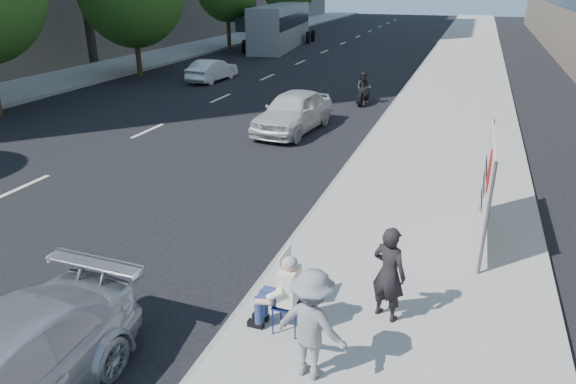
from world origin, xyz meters
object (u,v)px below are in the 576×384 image
at_px(white_sedan_mid, 212,70).
at_px(motorcycle, 364,90).
at_px(protest_banner, 487,183).
at_px(bus, 281,27).
at_px(jogger, 312,324).
at_px(pedestrian_woman, 389,273).
at_px(seated_protester, 282,288).
at_px(white_sedan_near, 293,111).

xyz_separation_m(white_sedan_mid, motorcycle, (9.03, -2.77, 0.05)).
relative_size(protest_banner, bus, 0.25).
distance_m(jogger, motorcycle, 17.63).
relative_size(pedestrian_woman, motorcycle, 0.78).
distance_m(seated_protester, pedestrian_woman, 1.71).
height_order(jogger, pedestrian_woman, jogger).
bearing_deg(jogger, seated_protester, -36.55).
relative_size(pedestrian_woman, protest_banner, 0.52).
height_order(seated_protester, white_sedan_near, white_sedan_near).
height_order(seated_protester, pedestrian_woman, pedestrian_woman).
xyz_separation_m(protest_banner, motorcycle, (-5.06, 12.35, -0.76)).
height_order(protest_banner, bus, bus).
bearing_deg(white_sedan_mid, bus, -79.28).
relative_size(motorcycle, bus, 0.17).
bearing_deg(bus, white_sedan_near, -76.15).
relative_size(seated_protester, protest_banner, 0.43).
bearing_deg(white_sedan_near, jogger, -64.07).
relative_size(protest_banner, motorcycle, 1.50).
distance_m(protest_banner, motorcycle, 13.37).
bearing_deg(seated_protester, motorcycle, 97.52).
xyz_separation_m(white_sedan_near, bus, (-9.26, 23.70, 0.90)).
bearing_deg(white_sedan_near, protest_banner, -41.18).
relative_size(white_sedan_mid, bus, 0.29).
xyz_separation_m(seated_protester, protest_banner, (2.87, 4.21, 0.53)).
xyz_separation_m(pedestrian_woman, protest_banner, (1.39, 3.38, 0.45)).
xyz_separation_m(seated_protester, pedestrian_woman, (1.49, 0.83, 0.08)).
xyz_separation_m(jogger, white_sedan_mid, (-11.95, 20.16, -0.37)).
bearing_deg(pedestrian_woman, white_sedan_mid, -32.00).
height_order(pedestrian_woman, bus, bus).
distance_m(protest_banner, bus, 34.57).
distance_m(motorcycle, bus, 21.33).
relative_size(jogger, white_sedan_mid, 0.45).
bearing_deg(pedestrian_woman, motorcycle, -53.33).
bearing_deg(jogger, protest_banner, -101.53).
distance_m(white_sedan_near, bus, 25.46).
xyz_separation_m(jogger, bus, (-13.69, 35.76, 0.67)).
xyz_separation_m(protest_banner, bus, (-15.84, 30.73, 0.23)).
distance_m(seated_protester, jogger, 1.10).
relative_size(jogger, bus, 0.13).
distance_m(jogger, pedestrian_woman, 1.81).
xyz_separation_m(seated_protester, white_sedan_mid, (-11.22, 19.34, -0.29)).
bearing_deg(protest_banner, pedestrian_woman, -112.33).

